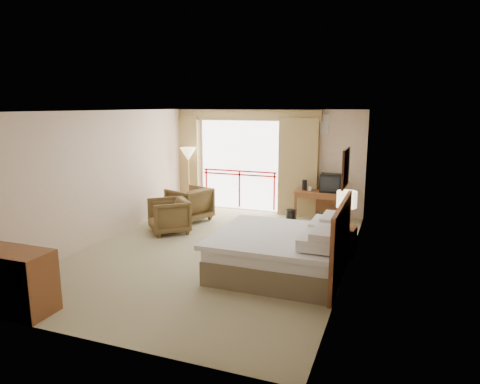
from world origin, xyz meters
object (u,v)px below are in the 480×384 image
at_px(nightstand, 344,241).
at_px(table_lamp, 347,200).
at_px(bed, 282,251).
at_px(side_table, 169,207).
at_px(wastebasket, 291,215).
at_px(desk, 318,197).
at_px(tv, 331,183).
at_px(dresser, 8,280).
at_px(armchair_near, 169,232).
at_px(floor_lamp, 188,156).
at_px(armchair_far, 190,220).

relative_size(nightstand, table_lamp, 0.85).
height_order(bed, side_table, bed).
distance_m(wastebasket, side_table, 2.98).
distance_m(desk, side_table, 3.68).
relative_size(table_lamp, tv, 1.33).
distance_m(wastebasket, dresser, 6.50).
distance_m(armchair_near, side_table, 0.95).
height_order(nightstand, dresser, dresser).
relative_size(bed, table_lamp, 3.23).
bearing_deg(side_table, table_lamp, -11.63).
height_order(tv, side_table, tv).
xyz_separation_m(table_lamp, desk, (-0.95, 2.41, -0.50)).
bearing_deg(armchair_near, dresser, -45.14).
height_order(wastebasket, dresser, dresser).
xyz_separation_m(bed, table_lamp, (0.88, 1.28, 0.69)).
xyz_separation_m(bed, wastebasket, (-0.68, 3.34, -0.24)).
relative_size(nightstand, wastebasket, 2.01).
height_order(tv, floor_lamp, floor_lamp).
relative_size(floor_lamp, dresser, 1.29).
relative_size(desk, side_table, 2.03).
bearing_deg(desk, armchair_near, -146.32).
distance_m(nightstand, armchair_far, 4.12).
bearing_deg(armchair_far, tv, 129.60).
bearing_deg(floor_lamp, side_table, -83.16).
xyz_separation_m(nightstand, floor_lamp, (-4.45, 2.30, 1.18)).
xyz_separation_m(table_lamp, side_table, (-4.29, 0.88, -0.69)).
bearing_deg(nightstand, wastebasket, 130.78).
distance_m(tv, armchair_far, 3.58).
bearing_deg(nightstand, tv, 109.38).
distance_m(bed, armchair_far, 3.94).
distance_m(wastebasket, floor_lamp, 3.18).
bearing_deg(armchair_near, bed, 22.68).
relative_size(nightstand, desk, 0.50).
bearing_deg(armchair_near, nightstand, 45.30).
bearing_deg(desk, nightstand, -73.34).
height_order(armchair_near, side_table, side_table).
bearing_deg(desk, bed, -93.38).
relative_size(bed, tv, 4.31).
distance_m(nightstand, table_lamp, 0.79).
distance_m(nightstand, floor_lamp, 5.15).
height_order(bed, wastebasket, bed).
bearing_deg(table_lamp, floor_lamp, 153.18).
xyz_separation_m(nightstand, desk, (-0.95, 2.46, 0.29)).
height_order(desk, armchair_far, desk).
bearing_deg(tv, nightstand, -94.69).
relative_size(nightstand, floor_lamp, 0.33).
relative_size(table_lamp, desk, 0.59).
bearing_deg(wastebasket, table_lamp, -52.91).
distance_m(desk, dresser, 7.06).
distance_m(desk, armchair_far, 3.24).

